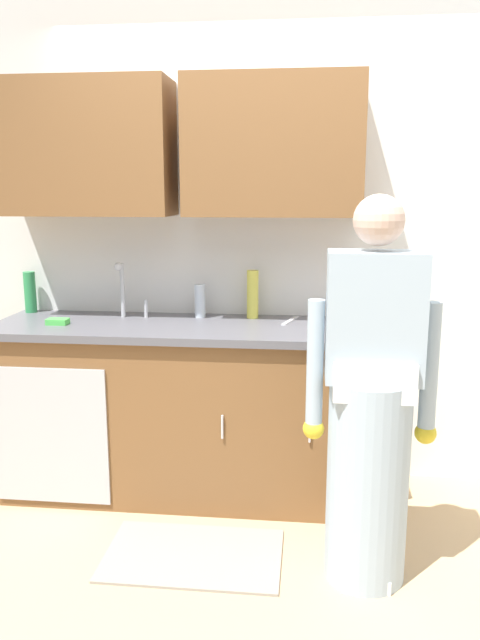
{
  "coord_description": "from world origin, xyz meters",
  "views": [
    {
      "loc": [
        0.14,
        -2.47,
        1.63
      ],
      "look_at": [
        -0.2,
        0.55,
        1.0
      ],
      "focal_mm": 35.07,
      "sensor_mm": 36.0,
      "label": 1
    }
  ],
  "objects_px": {
    "bottle_soap": "(30,292)",
    "knife_on_counter": "(290,321)",
    "sink": "(123,325)",
    "person_at_sink": "(370,423)",
    "sponge": "(58,322)",
    "bottle_water_short": "(200,301)",
    "cup_by_sink": "(338,324)",
    "bottle_water_tall": "(253,294)"
  },
  "relations": [
    {
      "from": "bottle_water_tall",
      "to": "bottle_soap",
      "type": "distance_m",
      "value": 1.29
    },
    {
      "from": "sink",
      "to": "sponge",
      "type": "relative_size",
      "value": 4.55
    },
    {
      "from": "sink",
      "to": "bottle_soap",
      "type": "bearing_deg",
      "value": 160.02
    },
    {
      "from": "sink",
      "to": "person_at_sink",
      "type": "bearing_deg",
      "value": -29.41
    },
    {
      "from": "bottle_water_short",
      "to": "sponge",
      "type": "bearing_deg",
      "value": -159.2
    },
    {
      "from": "knife_on_counter",
      "to": "sponge",
      "type": "bearing_deg",
      "value": 116.08
    },
    {
      "from": "bottle_soap",
      "to": "sponge",
      "type": "relative_size",
      "value": 2.14
    },
    {
      "from": "person_at_sink",
      "to": "bottle_water_short",
      "type": "height_order",
      "value": "person_at_sink"
    },
    {
      "from": "knife_on_counter",
      "to": "sink",
      "type": "bearing_deg",
      "value": 114.27
    },
    {
      "from": "bottle_water_tall",
      "to": "sponge",
      "type": "xyz_separation_m",
      "value": [
        -1.01,
        -0.28,
        -0.12
      ]
    },
    {
      "from": "sponge",
      "to": "person_at_sink",
      "type": "bearing_deg",
      "value": -21.38
    },
    {
      "from": "sink",
      "to": "person_at_sink",
      "type": "relative_size",
      "value": 0.31
    },
    {
      "from": "person_at_sink",
      "to": "knife_on_counter",
      "type": "bearing_deg",
      "value": 113.26
    },
    {
      "from": "bottle_soap",
      "to": "sink",
      "type": "bearing_deg",
      "value": -19.98
    },
    {
      "from": "sink",
      "to": "knife_on_counter",
      "type": "xyz_separation_m",
      "value": [
        0.89,
        0.13,
        0.02
      ]
    },
    {
      "from": "knife_on_counter",
      "to": "bottle_water_short",
      "type": "bearing_deg",
      "value": 99.86
    },
    {
      "from": "knife_on_counter",
      "to": "sponge",
      "type": "relative_size",
      "value": 2.18
    },
    {
      "from": "bottle_soap",
      "to": "cup_by_sink",
      "type": "relative_size",
      "value": 2.42
    },
    {
      "from": "sponge",
      "to": "bottle_water_short",
      "type": "bearing_deg",
      "value": 20.8
    },
    {
      "from": "knife_on_counter",
      "to": "bottle_water_tall",
      "type": "bearing_deg",
      "value": 88.77
    },
    {
      "from": "bottle_water_short",
      "to": "sponge",
      "type": "distance_m",
      "value": 0.77
    },
    {
      "from": "bottle_soap",
      "to": "knife_on_counter",
      "type": "height_order",
      "value": "bottle_soap"
    },
    {
      "from": "cup_by_sink",
      "to": "knife_on_counter",
      "type": "height_order",
      "value": "cup_by_sink"
    },
    {
      "from": "person_at_sink",
      "to": "sink",
      "type": "bearing_deg",
      "value": 150.59
    },
    {
      "from": "sink",
      "to": "sponge",
      "type": "height_order",
      "value": "sink"
    },
    {
      "from": "bottle_water_short",
      "to": "sponge",
      "type": "relative_size",
      "value": 1.68
    },
    {
      "from": "person_at_sink",
      "to": "bottle_soap",
      "type": "bearing_deg",
      "value": 153.53
    },
    {
      "from": "bottle_soap",
      "to": "knife_on_counter",
      "type": "xyz_separation_m",
      "value": [
        1.5,
        -0.09,
        -0.11
      ]
    },
    {
      "from": "bottle_soap",
      "to": "knife_on_counter",
      "type": "bearing_deg",
      "value": -3.5
    },
    {
      "from": "bottle_water_short",
      "to": "bottle_water_tall",
      "type": "height_order",
      "value": "bottle_water_tall"
    },
    {
      "from": "person_at_sink",
      "to": "cup_by_sink",
      "type": "xyz_separation_m",
      "value": [
        -0.12,
        0.56,
        0.3
      ]
    },
    {
      "from": "sponge",
      "to": "sink",
      "type": "bearing_deg",
      "value": 14.98
    },
    {
      "from": "bottle_soap",
      "to": "sponge",
      "type": "height_order",
      "value": "bottle_soap"
    },
    {
      "from": "person_at_sink",
      "to": "sponge",
      "type": "relative_size",
      "value": 14.73
    },
    {
      "from": "person_at_sink",
      "to": "bottle_water_short",
      "type": "bearing_deg",
      "value": 134.12
    },
    {
      "from": "sink",
      "to": "sponge",
      "type": "distance_m",
      "value": 0.34
    },
    {
      "from": "sink",
      "to": "person_at_sink",
      "type": "height_order",
      "value": "person_at_sink"
    },
    {
      "from": "sink",
      "to": "bottle_water_short",
      "type": "bearing_deg",
      "value": 25.38
    },
    {
      "from": "bottle_water_tall",
      "to": "cup_by_sink",
      "type": "xyz_separation_m",
      "value": [
        0.45,
        -0.34,
        -0.08
      ]
    },
    {
      "from": "sponge",
      "to": "knife_on_counter",
      "type": "bearing_deg",
      "value": 10.16
    },
    {
      "from": "bottle_soap",
      "to": "bottle_water_short",
      "type": "bearing_deg",
      "value": -2.21
    },
    {
      "from": "bottle_water_short",
      "to": "bottle_soap",
      "type": "bearing_deg",
      "value": 177.79
    }
  ]
}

